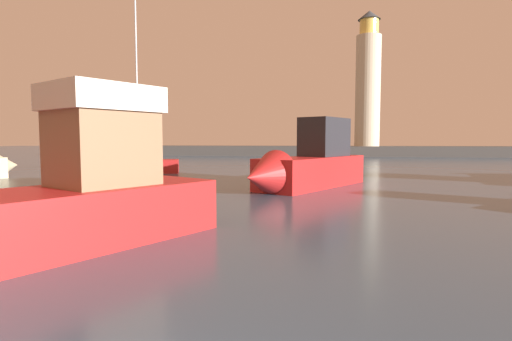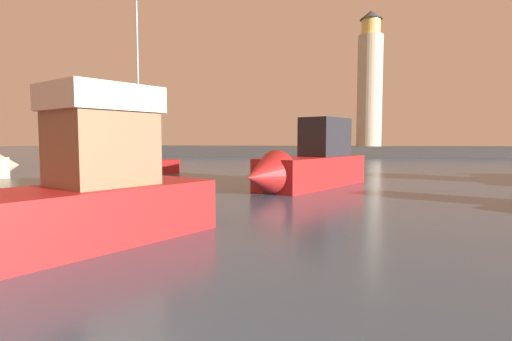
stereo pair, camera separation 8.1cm
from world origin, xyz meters
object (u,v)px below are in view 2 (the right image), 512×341
motorboat_2 (306,165)px  sailboat_moored (130,165)px  motorboat_0 (88,172)px  motorboat_3 (29,203)px  lighthouse (370,83)px

motorboat_2 → sailboat_moored: bearing=151.1°
motorboat_0 → sailboat_moored: bearing=102.7°
motorboat_3 → motorboat_2: bearing=67.0°
motorboat_0 → motorboat_3: (5.32, -10.86, 0.27)m
motorboat_0 → motorboat_2: 10.68m
lighthouse → sailboat_moored: size_ratio=1.59×
lighthouse → motorboat_2: bearing=-101.2°
lighthouse → sailboat_moored: 39.42m
motorboat_3 → sailboat_moored: (-7.21, 19.25, -0.50)m
motorboat_2 → motorboat_3: motorboat_3 is taller
lighthouse → motorboat_3: size_ratio=2.29×
motorboat_0 → sailboat_moored: (-1.89, 8.38, -0.22)m
lighthouse → motorboat_0: (-18.32, -40.80, -9.52)m
motorboat_2 → sailboat_moored: size_ratio=0.74×
motorboat_2 → sailboat_moored: 14.25m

